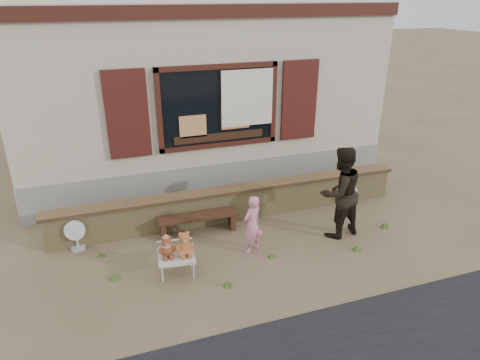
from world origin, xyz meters
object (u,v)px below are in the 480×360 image
object	(u,v)px
adult	(340,192)
folding_chair	(176,257)
bench	(198,220)
child	(252,224)
teddy_bear_left	(167,246)
teddy_bear_right	(184,243)

from	to	relation	value
adult	folding_chair	bearing A→B (deg)	-4.97
bench	adult	size ratio (longest dim) A/B	0.87
child	adult	xyz separation A→B (m)	(1.70, 0.03, 0.33)
child	teddy_bear_left	bearing A→B (deg)	-18.76
bench	child	xyz separation A→B (m)	(0.75, -0.90, 0.25)
teddy_bear_left	teddy_bear_right	bearing A→B (deg)	0.00
teddy_bear_right	adult	bearing A→B (deg)	12.22
teddy_bear_left	teddy_bear_right	distance (m)	0.28
folding_chair	teddy_bear_left	world-z (taller)	teddy_bear_left
folding_chair	teddy_bear_right	bearing A→B (deg)	0.00
bench	teddy_bear_right	size ratio (longest dim) A/B	3.60
bench	folding_chair	world-z (taller)	bench
teddy_bear_right	child	xyz separation A→B (m)	(1.23, 0.25, -0.03)
folding_chair	teddy_bear_left	bearing A→B (deg)	180.00
teddy_bear_left	teddy_bear_right	world-z (taller)	teddy_bear_right
folding_chair	teddy_bear_right	size ratio (longest dim) A/B	1.50
teddy_bear_right	folding_chair	bearing A→B (deg)	-180.00
folding_chair	teddy_bear_left	xyz separation A→B (m)	(-0.14, 0.02, 0.22)
folding_chair	bench	bearing A→B (deg)	68.14
child	bench	bearing A→B (deg)	-77.47
folding_chair	teddy_bear_left	size ratio (longest dim) A/B	1.69
teddy_bear_left	child	world-z (taller)	child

